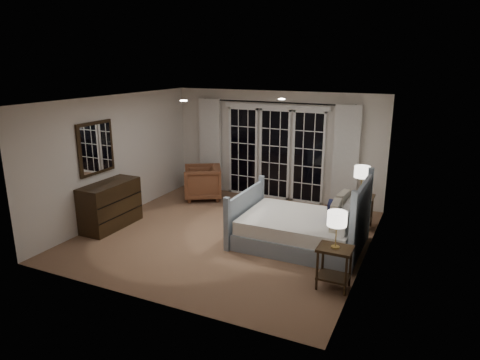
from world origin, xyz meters
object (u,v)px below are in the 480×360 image
at_px(nightstand_left, 334,262).
at_px(armchair, 202,182).
at_px(dresser, 110,205).
at_px(lamp_left, 337,219).
at_px(bed, 303,228).
at_px(nightstand_right, 359,206).
at_px(lamp_right, 362,172).

height_order(nightstand_left, armchair, armchair).
xyz_separation_m(armchair, dresser, (-0.72, -2.32, 0.06)).
bearing_deg(dresser, armchair, 72.83).
xyz_separation_m(lamp_left, dresser, (-4.48, 0.49, -0.60)).
relative_size(bed, nightstand_right, 3.22).
height_order(nightstand_right, lamp_right, lamp_right).
xyz_separation_m(nightstand_left, lamp_right, (-0.09, 2.49, 0.71)).
bearing_deg(nightstand_left, bed, 123.98).
distance_m(bed, dresser, 3.73).
relative_size(bed, dresser, 1.70).
distance_m(lamp_right, dresser, 4.87).
distance_m(bed, armchair, 3.33).
xyz_separation_m(bed, nightstand_right, (0.74, 1.25, 0.12)).
distance_m(lamp_left, dresser, 4.55).
bearing_deg(armchair, nightstand_right, 54.69).
height_order(nightstand_right, armchair, armchair).
distance_m(armchair, dresser, 2.43).
xyz_separation_m(nightstand_left, lamp_left, (0.00, 0.00, 0.64)).
bearing_deg(nightstand_right, bed, -120.74).
bearing_deg(lamp_left, dresser, 173.71).
bearing_deg(armchair, bed, 31.55).
bearing_deg(armchair, lamp_left, 23.03).
relative_size(lamp_right, armchair, 0.67).
distance_m(nightstand_right, lamp_left, 2.56).
xyz_separation_m(lamp_right, dresser, (-4.39, -1.99, -0.67)).
height_order(nightstand_left, lamp_right, lamp_right).
xyz_separation_m(bed, lamp_left, (0.83, -1.24, 0.73)).
relative_size(bed, lamp_left, 4.01).
bearing_deg(dresser, nightstand_left, -6.29).
xyz_separation_m(bed, armchair, (-2.93, 1.57, 0.07)).
height_order(lamp_left, dresser, lamp_left).
distance_m(nightstand_right, dresser, 4.82).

